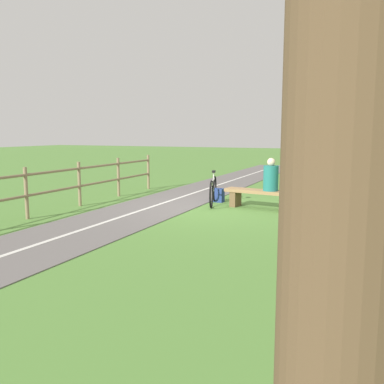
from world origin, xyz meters
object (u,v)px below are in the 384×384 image
(backpack, at_px, (218,195))
(bench, at_px, (261,196))
(tree_near_bench, at_px, (351,311))
(person_seated, at_px, (271,177))
(bicycle, at_px, (213,191))

(backpack, bearing_deg, bench, 158.02)
(tree_near_bench, bearing_deg, person_seated, -75.96)
(person_seated, bearing_deg, bench, -0.00)
(bicycle, distance_m, backpack, 0.50)
(bicycle, xyz_separation_m, tree_near_bench, (-3.80, 9.21, 1.17))
(person_seated, relative_size, bicycle, 0.48)
(person_seated, height_order, tree_near_bench, tree_near_bench)
(bicycle, bearing_deg, person_seated, 70.65)
(bicycle, bearing_deg, backpack, 166.98)
(person_seated, distance_m, tree_near_bench, 9.43)
(bench, distance_m, tree_near_bench, 9.57)
(bench, xyz_separation_m, backpack, (1.30, -0.52, -0.14))
(person_seated, relative_size, tree_near_bench, 0.23)
(bench, height_order, bicycle, bicycle)
(bench, relative_size, tree_near_bench, 0.53)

